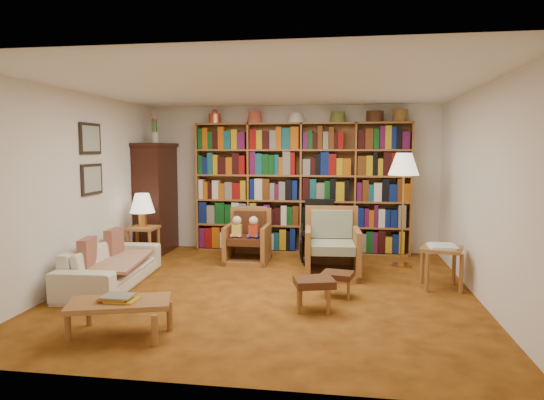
% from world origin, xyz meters
% --- Properties ---
extents(floor, '(5.00, 5.00, 0.00)m').
position_xyz_m(floor, '(0.00, 0.00, 0.00)').
color(floor, '#975517').
rests_on(floor, ground).
extents(ceiling, '(5.00, 5.00, 0.00)m').
position_xyz_m(ceiling, '(0.00, 0.00, 2.50)').
color(ceiling, white).
rests_on(ceiling, wall_back).
extents(wall_back, '(5.00, 0.00, 5.00)m').
position_xyz_m(wall_back, '(0.00, 2.50, 1.25)').
color(wall_back, white).
rests_on(wall_back, floor).
extents(wall_front, '(5.00, 0.00, 5.00)m').
position_xyz_m(wall_front, '(0.00, -2.50, 1.25)').
color(wall_front, white).
rests_on(wall_front, floor).
extents(wall_left, '(0.00, 5.00, 5.00)m').
position_xyz_m(wall_left, '(-2.50, 0.00, 1.25)').
color(wall_left, white).
rests_on(wall_left, floor).
extents(wall_right, '(0.00, 5.00, 5.00)m').
position_xyz_m(wall_right, '(2.50, 0.00, 1.25)').
color(wall_right, white).
rests_on(wall_right, floor).
extents(bookshelf, '(3.60, 0.30, 2.42)m').
position_xyz_m(bookshelf, '(0.20, 2.33, 1.17)').
color(bookshelf, '#A06031').
rests_on(bookshelf, floor).
extents(curio_cabinet, '(0.50, 0.95, 2.40)m').
position_xyz_m(curio_cabinet, '(-2.25, 2.00, 0.95)').
color(curio_cabinet, '#33170D').
rests_on(curio_cabinet, floor).
extents(framed_pictures, '(0.03, 0.52, 0.97)m').
position_xyz_m(framed_pictures, '(-2.48, 0.30, 1.62)').
color(framed_pictures, black).
rests_on(framed_pictures, wall_left).
extents(sofa, '(1.91, 0.86, 0.54)m').
position_xyz_m(sofa, '(-2.05, -0.06, 0.27)').
color(sofa, beige).
rests_on(sofa, floor).
extents(sofa_throw, '(0.85, 1.36, 0.04)m').
position_xyz_m(sofa_throw, '(-2.00, -0.06, 0.30)').
color(sofa_throw, beige).
rests_on(sofa_throw, sofa).
extents(cushion_left, '(0.13, 0.38, 0.38)m').
position_xyz_m(cushion_left, '(-2.18, 0.29, 0.45)').
color(cushion_left, maroon).
rests_on(cushion_left, sofa).
extents(cushion_right, '(0.18, 0.39, 0.38)m').
position_xyz_m(cushion_right, '(-2.18, -0.41, 0.45)').
color(cushion_right, maroon).
rests_on(cushion_right, sofa).
extents(side_table_lamp, '(0.43, 0.43, 0.56)m').
position_xyz_m(side_table_lamp, '(-2.15, 1.18, 0.43)').
color(side_table_lamp, '#A06031').
rests_on(side_table_lamp, floor).
extents(table_lamp, '(0.38, 0.38, 0.52)m').
position_xyz_m(table_lamp, '(-2.15, 1.18, 0.91)').
color(table_lamp, gold).
rests_on(table_lamp, side_table_lamp).
extents(armchair_leather, '(0.66, 0.71, 0.84)m').
position_xyz_m(armchair_leather, '(-0.55, 1.52, 0.35)').
color(armchair_leather, '#A06031').
rests_on(armchair_leather, floor).
extents(armchair_sage, '(0.81, 0.83, 0.94)m').
position_xyz_m(armchair_sage, '(0.77, 0.91, 0.36)').
color(armchair_sage, '#A06031').
rests_on(armchair_sage, floor).
extents(wheelchair, '(0.55, 0.77, 0.97)m').
position_xyz_m(wheelchair, '(0.54, 1.72, 0.44)').
color(wheelchair, black).
rests_on(wheelchair, floor).
extents(floor_lamp, '(0.45, 0.45, 1.70)m').
position_xyz_m(floor_lamp, '(1.79, 1.53, 1.47)').
color(floor_lamp, gold).
rests_on(floor_lamp, floor).
extents(side_table_papers, '(0.60, 0.60, 0.56)m').
position_xyz_m(side_table_papers, '(2.15, 0.41, 0.44)').
color(side_table_papers, '#A06031').
rests_on(side_table_papers, floor).
extents(footstool_a, '(0.41, 0.37, 0.30)m').
position_xyz_m(footstool_a, '(0.86, -0.15, 0.25)').
color(footstool_a, '#4C2814').
rests_on(footstool_a, floor).
extents(footstool_b, '(0.50, 0.45, 0.36)m').
position_xyz_m(footstool_b, '(0.61, -0.68, 0.29)').
color(footstool_b, '#4C2814').
rests_on(footstool_b, floor).
extents(coffee_table, '(1.03, 0.73, 0.39)m').
position_xyz_m(coffee_table, '(-1.16, -1.67, 0.29)').
color(coffee_table, '#A06031').
rests_on(coffee_table, floor).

